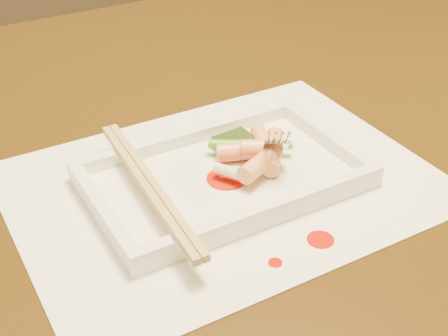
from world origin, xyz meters
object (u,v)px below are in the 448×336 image
placemat (224,184)px  plate_base (224,180)px  table (190,215)px  fork (277,84)px  chopstick_a (145,186)px

placemat → plate_base: size_ratio=1.54×
table → plate_base: bearing=-94.0°
table → placemat: size_ratio=3.50×
placemat → plate_base: (0.00, 0.00, 0.00)m
table → placemat: bearing=-94.0°
plate_base → fork: (0.07, 0.02, 0.08)m
table → fork: 0.21m
table → plate_base: (-0.01, -0.09, 0.11)m
chopstick_a → fork: bearing=6.8°
plate_base → table: bearing=86.0°
plate_base → fork: 0.11m
chopstick_a → placemat: bearing=0.0°
placemat → chopstick_a: chopstick_a is taller
placemat → fork: 0.11m
plate_base → fork: bearing=14.4°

